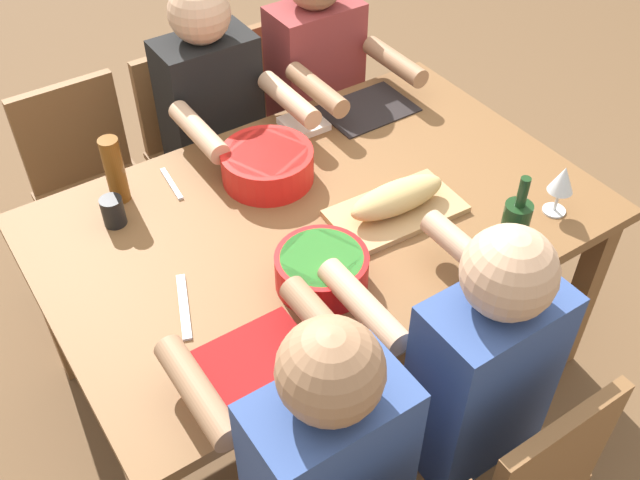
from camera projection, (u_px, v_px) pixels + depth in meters
name	position (u px, v px, depth m)	size (l,w,h in m)	color
ground_plane	(320.00, 363.00, 2.71)	(8.00, 8.00, 0.00)	brown
dining_table	(320.00, 233.00, 2.26)	(1.65, 1.07, 0.74)	brown
chair_near_center	(506.00, 473.00, 1.86)	(0.40, 0.40, 0.85)	brown
diner_near_center	(469.00, 373.00, 1.82)	(0.41, 0.53, 1.20)	#2D2D38
chair_far_center	(201.00, 144.00, 2.90)	(0.40, 0.40, 0.85)	brown
diner_far_center	(217.00, 120.00, 2.64)	(0.41, 0.53, 1.20)	#2D2D38
diner_near_left	(318.00, 465.00, 1.64)	(0.41, 0.53, 1.20)	#2D2D38
chair_far_right	(297.00, 109.00, 3.08)	(0.40, 0.40, 0.85)	brown
diner_far_right	(321.00, 83.00, 2.82)	(0.41, 0.53, 1.20)	#2D2D38
chair_far_left	(91.00, 184.00, 2.71)	(0.40, 0.40, 0.85)	brown
serving_bowl_greens	(322.00, 268.00, 1.95)	(0.25, 0.25, 0.10)	red
serving_bowl_fruit	(267.00, 163.00, 2.28)	(0.29, 0.29, 0.11)	red
cutting_board	(396.00, 211.00, 2.19)	(0.40, 0.22, 0.02)	tan
bread_loaf	(397.00, 197.00, 2.16)	(0.32, 0.11, 0.09)	tan
wine_bottle	(513.00, 231.00, 1.99)	(0.08, 0.08, 0.29)	#193819
beer_bottle	(115.00, 170.00, 2.18)	(0.06, 0.06, 0.22)	brown
wine_glass	(562.00, 181.00, 2.13)	(0.08, 0.08, 0.17)	silver
fork_far_center	(293.00, 137.00, 2.48)	(0.02, 0.17, 0.01)	silver
placemat_near_left	(251.00, 363.00, 1.79)	(0.32, 0.23, 0.01)	maroon
placemat_far_right	(367.00, 109.00, 2.61)	(0.32, 0.23, 0.01)	black
cup_far_left	(113.00, 211.00, 2.14)	(0.07, 0.07, 0.09)	black
fork_far_left	(172.00, 184.00, 2.30)	(0.02, 0.17, 0.01)	silver
carving_knife	(184.00, 306.00, 1.93)	(0.23, 0.02, 0.01)	silver
napkin_stack	(304.00, 124.00, 2.53)	(0.14, 0.14, 0.02)	white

